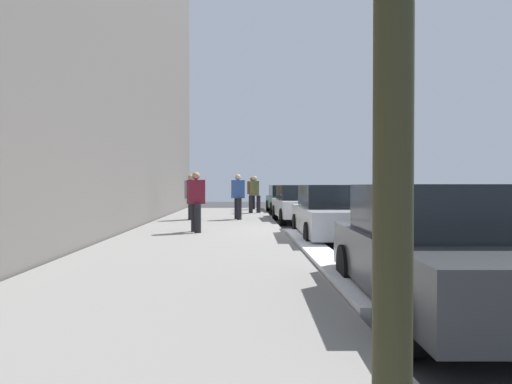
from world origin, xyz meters
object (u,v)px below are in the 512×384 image
object	(u,v)px
rolling_suitcase	(196,213)
parked_car_silver	(333,213)
parked_car_charcoal	(440,249)
pedestrian_burgundy_coat	(196,200)
parked_car_white	(299,204)
pedestrian_blue_coat	(238,195)
pedestrian_grey_coat	(191,196)
parked_car_green	(285,199)
pedestrian_olive_coat	(255,193)
pedestrian_brown_coat	(252,192)

from	to	relation	value
rolling_suitcase	parked_car_silver	bearing A→B (deg)	35.70
parked_car_charcoal	pedestrian_burgundy_coat	distance (m)	8.55
parked_car_white	parked_car_charcoal	world-z (taller)	same
pedestrian_blue_coat	rolling_suitcase	world-z (taller)	pedestrian_blue_coat
parked_car_silver	pedestrian_blue_coat	bearing A→B (deg)	-155.56
parked_car_silver	pedestrian_grey_coat	bearing A→B (deg)	-141.62
parked_car_silver	pedestrian_burgundy_coat	xyz separation A→B (m)	(-0.96, -3.78, 0.32)
parked_car_green	pedestrian_burgundy_coat	bearing A→B (deg)	-17.58
parked_car_white	rolling_suitcase	bearing A→B (deg)	-88.81
parked_car_charcoal	pedestrian_grey_coat	distance (m)	13.17
parked_car_white	pedestrian_olive_coat	world-z (taller)	pedestrian_olive_coat
parked_car_silver	pedestrian_brown_coat	size ratio (longest dim) A/B	2.60
parked_car_white	pedestrian_brown_coat	world-z (taller)	pedestrian_brown_coat
pedestrian_olive_coat	rolling_suitcase	xyz separation A→B (m)	(3.90, -2.46, -0.71)
pedestrian_grey_coat	rolling_suitcase	size ratio (longest dim) A/B	2.04
parked_car_charcoal	rolling_suitcase	xyz separation A→B (m)	(-12.78, -4.21, -0.35)
parked_car_silver	pedestrian_blue_coat	xyz separation A→B (m)	(-5.79, -2.63, 0.35)
pedestrian_blue_coat	pedestrian_burgundy_coat	distance (m)	4.97
pedestrian_burgundy_coat	pedestrian_olive_coat	bearing A→B (deg)	167.89
parked_car_white	parked_car_charcoal	bearing A→B (deg)	0.19
parked_car_white	pedestrian_brown_coat	xyz separation A→B (m)	(-6.89, -1.77, 0.36)
parked_car_silver	pedestrian_olive_coat	distance (m)	10.09
pedestrian_blue_coat	parked_car_white	bearing A→B (deg)	97.25
parked_car_charcoal	pedestrian_brown_coat	distance (m)	19.84
pedestrian_brown_coat	pedestrian_olive_coat	xyz separation A→B (m)	(3.08, 0.06, -0.01)
parked_car_green	pedestrian_olive_coat	world-z (taller)	pedestrian_olive_coat
parked_car_silver	parked_car_green	bearing A→B (deg)	-179.53
pedestrian_grey_coat	pedestrian_brown_coat	size ratio (longest dim) A/B	0.98
pedestrian_blue_coat	pedestrian_brown_coat	size ratio (longest dim) A/B	0.99
pedestrian_burgundy_coat	rolling_suitcase	xyz separation A→B (m)	(-5.06, -0.54, -0.67)
pedestrian_brown_coat	pedestrian_olive_coat	size ratio (longest dim) A/B	1.01
pedestrian_grey_coat	parked_car_silver	bearing A→B (deg)	38.38
pedestrian_brown_coat	parked_car_charcoal	bearing A→B (deg)	5.24
parked_car_green	parked_car_white	distance (m)	6.47
parked_car_green	pedestrian_blue_coat	size ratio (longest dim) A/B	2.62
parked_car_silver	pedestrian_olive_coat	world-z (taller)	pedestrian_olive_coat
pedestrian_burgundy_coat	pedestrian_olive_coat	distance (m)	9.16
pedestrian_brown_coat	parked_car_silver	bearing A→B (deg)	8.41
parked_car_green	parked_car_white	bearing A→B (deg)	-0.43
parked_car_white	pedestrian_grey_coat	xyz separation A→B (m)	(0.44, -4.33, 0.34)
parked_car_white	pedestrian_brown_coat	bearing A→B (deg)	-165.60
parked_car_white	rolling_suitcase	world-z (taller)	parked_car_white
parked_car_white	parked_car_charcoal	xyz separation A→B (m)	(12.86, 0.04, -0.00)
parked_car_silver	pedestrian_olive_coat	xyz separation A→B (m)	(-9.91, -1.86, 0.35)
pedestrian_burgundy_coat	rolling_suitcase	bearing A→B (deg)	-173.91
parked_car_white	pedestrian_blue_coat	xyz separation A→B (m)	(0.32, -2.48, 0.35)
parked_car_white	pedestrian_blue_coat	size ratio (longest dim) A/B	2.40
pedestrian_olive_coat	pedestrian_grey_coat	bearing A→B (deg)	-31.64
pedestrian_blue_coat	pedestrian_burgundy_coat	world-z (taller)	pedestrian_blue_coat
pedestrian_burgundy_coat	rolling_suitcase	world-z (taller)	pedestrian_burgundy_coat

